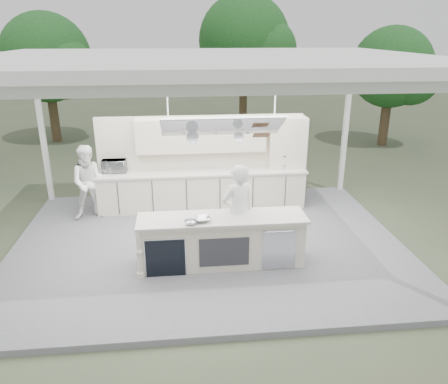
{
  "coord_description": "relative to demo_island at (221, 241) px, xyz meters",
  "views": [
    {
      "loc": [
        -0.54,
        -8.17,
        4.28
      ],
      "look_at": [
        0.37,
        0.4,
        1.07
      ],
      "focal_mm": 35.0,
      "sensor_mm": 36.0,
      "label": 1
    }
  ],
  "objects": [
    {
      "name": "stage_deck",
      "position": [
        -0.18,
        0.91,
        -0.54
      ],
      "size": [
        8.0,
        6.0,
        0.12
      ],
      "primitive_type": "cube",
      "color": "slate",
      "rests_on": "ground"
    },
    {
      "name": "tent",
      "position": [
        -0.18,
        0.9,
        3.11
      ],
      "size": [
        8.2,
        6.2,
        3.86
      ],
      "color": "white",
      "rests_on": "ground"
    },
    {
      "name": "toaster_oven",
      "position": [
        -2.27,
        2.99,
        0.63
      ],
      "size": [
        0.58,
        0.41,
        0.32
      ],
      "primitive_type": "imported",
      "rotation": [
        0.0,
        0.0,
        -0.03
      ],
      "color": "silver",
      "rests_on": "back_counter"
    },
    {
      "name": "ground",
      "position": [
        -0.18,
        0.91,
        -0.6
      ],
      "size": [
        90.0,
        90.0,
        0.0
      ],
      "primitive_type": "plane",
      "color": "#464B34",
      "rests_on": "ground"
    },
    {
      "name": "back_counter",
      "position": [
        -0.18,
        2.81,
        0.0
      ],
      "size": [
        5.08,
        0.72,
        0.95
      ],
      "color": "#ECE7C8",
      "rests_on": "stage_deck"
    },
    {
      "name": "sous_chef",
      "position": [
        -2.78,
        2.46,
        0.4
      ],
      "size": [
        0.95,
        0.8,
        1.75
      ],
      "primitive_type": "imported",
      "rotation": [
        0.0,
        0.0,
        0.17
      ],
      "color": "white",
      "rests_on": "stage_deck"
    },
    {
      "name": "head_chef",
      "position": [
        0.34,
        0.21,
        0.46
      ],
      "size": [
        0.8,
        0.67,
        1.88
      ],
      "primitive_type": "imported",
      "rotation": [
        0.0,
        0.0,
        3.52
      ],
      "color": "white",
      "rests_on": "stage_deck"
    },
    {
      "name": "demo_island",
      "position": [
        0.0,
        0.0,
        0.0
      ],
      "size": [
        3.1,
        0.79,
        0.95
      ],
      "color": "#ECE7C8",
      "rests_on": "stage_deck"
    },
    {
      "name": "bowl_small",
      "position": [
        -0.56,
        -0.24,
        0.51
      ],
      "size": [
        0.29,
        0.29,
        0.07
      ],
      "primitive_type": "imported",
      "rotation": [
        0.0,
        0.0,
        0.35
      ],
      "color": "silver",
      "rests_on": "demo_island"
    },
    {
      "name": "back_wall_unit",
      "position": [
        0.27,
        3.03,
        0.98
      ],
      "size": [
        5.05,
        0.48,
        2.25
      ],
      "color": "#ECE7C8",
      "rests_on": "stage_deck"
    },
    {
      "name": "bowl_large",
      "position": [
        -0.34,
        -0.12,
        0.51
      ],
      "size": [
        0.35,
        0.35,
        0.07
      ],
      "primitive_type": "imported",
      "rotation": [
        0.0,
        0.0,
        0.21
      ],
      "color": "silver",
      "rests_on": "demo_island"
    },
    {
      "name": "tree_cluster",
      "position": [
        -0.34,
        10.68,
        2.69
      ],
      "size": [
        19.55,
        9.4,
        5.85
      ],
      "color": "#4A3A25",
      "rests_on": "ground"
    }
  ]
}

